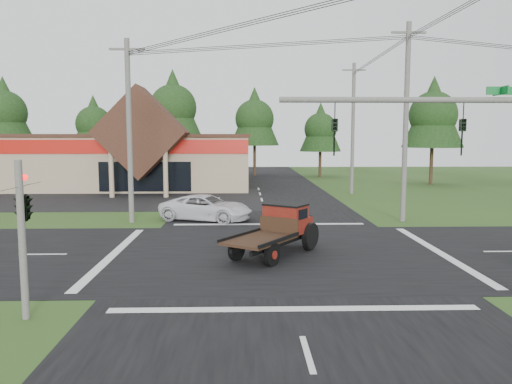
{
  "coord_description": "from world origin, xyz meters",
  "views": [
    {
      "loc": [
        -1.48,
        -21.0,
        5.04
      ],
      "look_at": [
        -0.82,
        4.14,
        2.2
      ],
      "focal_mm": 35.0,
      "sensor_mm": 36.0,
      "label": 1
    }
  ],
  "objects": [
    {
      "name": "road_ew",
      "position": [
        0.0,
        0.0,
        0.01
      ],
      "size": [
        120.0,
        12.0,
        0.02
      ],
      "primitive_type": "cube",
      "color": "black",
      "rests_on": "ground"
    },
    {
      "name": "tree_row_c",
      "position": [
        -10.0,
        41.0,
        8.72
      ],
      "size": [
        7.28,
        7.28,
        13.13
      ],
      "color": "#332316",
      "rests_on": "ground"
    },
    {
      "name": "white_pickup",
      "position": [
        -3.68,
        8.58,
        0.76
      ],
      "size": [
        6.02,
        4.23,
        1.52
      ],
      "primitive_type": "imported",
      "rotation": [
        0.0,
        0.0,
        1.23
      ],
      "color": "silver",
      "rests_on": "ground"
    },
    {
      "name": "utility_pole_ne",
      "position": [
        8.0,
        8.0,
        5.89
      ],
      "size": [
        2.0,
        0.3,
        11.5
      ],
      "color": "#595651",
      "rests_on": "ground"
    },
    {
      "name": "tree_row_b",
      "position": [
        -20.0,
        42.0,
        6.7
      ],
      "size": [
        5.6,
        5.6,
        10.1
      ],
      "color": "#332316",
      "rests_on": "ground"
    },
    {
      "name": "cvs_building",
      "position": [
        -15.7,
        29.57,
        2.78
      ],
      "size": [
        30.4,
        18.2,
        9.19
      ],
      "color": "tan",
      "rests_on": "ground"
    },
    {
      "name": "antique_flatbed_truck",
      "position": [
        -0.21,
        -0.43,
        1.07
      ],
      "size": [
        4.52,
        5.33,
        2.14
      ],
      "primitive_type": null,
      "rotation": [
        0.0,
        0.0,
        -0.6
      ],
      "color": "#5C110D",
      "rests_on": "ground"
    },
    {
      "name": "traffic_signal_corner",
      "position": [
        -7.5,
        -7.32,
        3.52
      ],
      "size": [
        0.53,
        2.48,
        4.4
      ],
      "color": "#595651",
      "rests_on": "ground"
    },
    {
      "name": "road_ns",
      "position": [
        0.0,
        0.0,
        0.01
      ],
      "size": [
        12.0,
        120.0,
        0.02
      ],
      "primitive_type": "cube",
      "color": "black",
      "rests_on": "ground"
    },
    {
      "name": "tree_row_d",
      "position": [
        0.0,
        42.0,
        7.38
      ],
      "size": [
        6.16,
        6.16,
        11.11
      ],
      "color": "#332316",
      "rests_on": "ground"
    },
    {
      "name": "utility_pole_n",
      "position": [
        8.0,
        22.0,
        5.74
      ],
      "size": [
        2.0,
        0.3,
        11.2
      ],
      "color": "#595651",
      "rests_on": "ground"
    },
    {
      "name": "tree_row_a",
      "position": [
        -30.0,
        40.0,
        8.05
      ],
      "size": [
        6.72,
        6.72,
        12.12
      ],
      "color": "#332316",
      "rests_on": "ground"
    },
    {
      "name": "tree_side_ne",
      "position": [
        18.0,
        30.0,
        7.38
      ],
      "size": [
        6.16,
        6.16,
        11.11
      ],
      "color": "#332316",
      "rests_on": "ground"
    },
    {
      "name": "tree_row_e",
      "position": [
        8.0,
        40.0,
        6.03
      ],
      "size": [
        5.04,
        5.04,
        9.09
      ],
      "color": "#332316",
      "rests_on": "ground"
    },
    {
      "name": "utility_pole_nw",
      "position": [
        -8.0,
        8.0,
        5.39
      ],
      "size": [
        2.0,
        0.3,
        10.5
      ],
      "color": "#595651",
      "rests_on": "ground"
    },
    {
      "name": "traffic_signal_mast",
      "position": [
        5.82,
        -7.5,
        4.43
      ],
      "size": [
        8.12,
        0.24,
        7.0
      ],
      "color": "#595651",
      "rests_on": "ground"
    },
    {
      "name": "ground",
      "position": [
        0.0,
        0.0,
        0.0
      ],
      "size": [
        120.0,
        120.0,
        0.0
      ],
      "primitive_type": "plane",
      "color": "#2B4D1B",
      "rests_on": "ground"
    },
    {
      "name": "parking_apron",
      "position": [
        -14.0,
        19.0,
        0.01
      ],
      "size": [
        28.0,
        14.0,
        0.02
      ],
      "primitive_type": "cube",
      "color": "black",
      "rests_on": "ground"
    }
  ]
}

